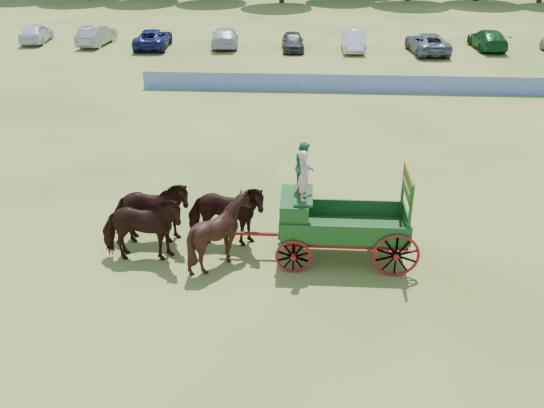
{
  "coord_description": "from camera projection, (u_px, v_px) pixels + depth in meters",
  "views": [
    {
      "loc": [
        -4.09,
        -17.14,
        9.87
      ],
      "look_at": [
        -5.18,
        0.19,
        1.3
      ],
      "focal_mm": 40.0,
      "sensor_mm": 36.0,
      "label": 1
    }
  ],
  "objects": [
    {
      "name": "ground",
      "position": [
        432.0,
        247.0,
        19.48
      ],
      "size": [
        160.0,
        160.0,
        0.0
      ],
      "primitive_type": "plane",
      "color": "#A89E4B",
      "rests_on": "ground"
    },
    {
      "name": "horse_lead_left",
      "position": [
        142.0,
        229.0,
        18.29
      ],
      "size": [
        2.65,
        1.35,
        2.17
      ],
      "primitive_type": "imported",
      "rotation": [
        0.0,
        0.0,
        1.64
      ],
      "color": "black",
      "rests_on": "ground"
    },
    {
      "name": "horse_lead_right",
      "position": [
        151.0,
        213.0,
        19.27
      ],
      "size": [
        2.67,
        1.4,
        2.17
      ],
      "primitive_type": "imported",
      "rotation": [
        0.0,
        0.0,
        1.66
      ],
      "color": "black",
      "rests_on": "ground"
    },
    {
      "name": "horse_wheel_left",
      "position": [
        221.0,
        232.0,
        18.15
      ],
      "size": [
        2.15,
        1.95,
        2.18
      ],
      "primitive_type": "imported",
      "rotation": [
        0.0,
        0.0,
        1.67
      ],
      "color": "black",
      "rests_on": "ground"
    },
    {
      "name": "horse_wheel_right",
      "position": [
        226.0,
        215.0,
        19.14
      ],
      "size": [
        2.64,
        1.31,
        2.17
      ],
      "primitive_type": "imported",
      "rotation": [
        0.0,
        0.0,
        1.52
      ],
      "color": "black",
      "rests_on": "ground"
    },
    {
      "name": "farm_dray",
      "position": [
        320.0,
        211.0,
        18.27
      ],
      "size": [
        6.0,
        2.0,
        3.67
      ],
      "color": "maroon",
      "rests_on": "ground"
    },
    {
      "name": "sponsor_banner",
      "position": [
        362.0,
        84.0,
        35.41
      ],
      "size": [
        26.0,
        0.08,
        1.05
      ],
      "primitive_type": "cube",
      "color": "#203DB0",
      "rests_on": "ground"
    },
    {
      "name": "parked_cars",
      "position": [
        297.0,
        39.0,
        46.14
      ],
      "size": [
        42.46,
        7.02,
        1.59
      ],
      "color": "silver",
      "rests_on": "ground"
    }
  ]
}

